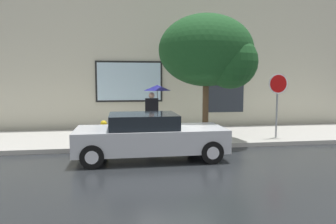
{
  "coord_description": "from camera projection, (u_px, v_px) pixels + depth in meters",
  "views": [
    {
      "loc": [
        -1.76,
        -9.05,
        2.3
      ],
      "look_at": [
        -0.07,
        1.8,
        1.2
      ],
      "focal_mm": 32.91,
      "sensor_mm": 36.0,
      "label": 1
    }
  ],
  "objects": [
    {
      "name": "ground_plane",
      "position": [
        179.0,
        157.0,
        9.4
      ],
      "size": [
        60.0,
        60.0,
        0.0
      ],
      "primitive_type": "plane",
      "color": "black"
    },
    {
      "name": "sidewalk",
      "position": [
        165.0,
        137.0,
        12.34
      ],
      "size": [
        20.0,
        4.0,
        0.15
      ],
      "primitive_type": "cube",
      "color": "#A3A099",
      "rests_on": "ground"
    },
    {
      "name": "building_facade",
      "position": [
        157.0,
        56.0,
        14.45
      ],
      "size": [
        20.0,
        0.67,
        7.0
      ],
      "color": "beige",
      "rests_on": "ground"
    },
    {
      "name": "parked_car",
      "position": [
        149.0,
        136.0,
        9.14
      ],
      "size": [
        4.38,
        1.9,
        1.34
      ],
      "color": "#B7BABF",
      "rests_on": "ground"
    },
    {
      "name": "fire_hydrant",
      "position": [
        104.0,
        132.0,
        10.73
      ],
      "size": [
        0.3,
        0.44,
        0.79
      ],
      "color": "yellow",
      "rests_on": "sidewalk"
    },
    {
      "name": "pedestrian_with_umbrella",
      "position": [
        156.0,
        95.0,
        12.05
      ],
      "size": [
        1.07,
        1.07,
        2.01
      ],
      "color": "black",
      "rests_on": "sidewalk"
    },
    {
      "name": "street_tree",
      "position": [
        211.0,
        53.0,
        11.15
      ],
      "size": [
        3.48,
        2.96,
        4.58
      ],
      "color": "#4C3823",
      "rests_on": "sidewalk"
    },
    {
      "name": "stop_sign",
      "position": [
        278.0,
        93.0,
        11.6
      ],
      "size": [
        0.76,
        0.1,
        2.44
      ],
      "color": "gray",
      "rests_on": "sidewalk"
    }
  ]
}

